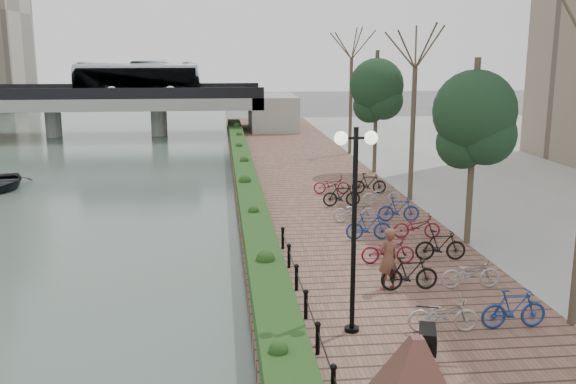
{
  "coord_description": "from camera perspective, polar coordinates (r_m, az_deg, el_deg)",
  "views": [
    {
      "loc": [
        -0.67,
        -12.17,
        7.12
      ],
      "look_at": [
        1.83,
        11.34,
        2.0
      ],
      "focal_mm": 40.0,
      "sensor_mm": 36.0,
      "label": 1
    }
  ],
  "objects": [
    {
      "name": "chain_fence",
      "position": [
        15.64,
        2.09,
        -11.44
      ],
      "size": [
        0.1,
        14.1,
        0.7
      ],
      "color": "black",
      "rests_on": "promenade"
    },
    {
      "name": "boat",
      "position": [
        37.57,
        -23.99,
        0.88
      ],
      "size": [
        3.43,
        4.3,
        0.8
      ],
      "primitive_type": "imported",
      "rotation": [
        0.0,
        0.0,
        0.19
      ],
      "color": "black",
      "rests_on": "river_water"
    },
    {
      "name": "hedge",
      "position": [
        32.81,
        -3.73,
        1.09
      ],
      "size": [
        1.1,
        56.0,
        0.6
      ],
      "primitive_type": "cube",
      "color": "#223E16",
      "rests_on": "promenade"
    },
    {
      "name": "motorcycle",
      "position": [
        14.71,
        12.28,
        -12.64
      ],
      "size": [
        0.96,
        1.7,
        1.01
      ],
      "primitive_type": null,
      "rotation": [
        0.0,
        0.0,
        -0.29
      ],
      "color": "black",
      "rests_on": "promenade"
    },
    {
      "name": "bridge",
      "position": [
        58.71,
        -18.84,
        7.92
      ],
      "size": [
        36.0,
        10.77,
        6.5
      ],
      "color": "gray",
      "rests_on": "ground"
    },
    {
      "name": "bicycle_parking",
      "position": [
        23.61,
        9.29,
        -3.04
      ],
      "size": [
        2.4,
        17.32,
        1.0
      ],
      "color": "#A0A0A4",
      "rests_on": "promenade"
    },
    {
      "name": "promenade",
      "position": [
        30.82,
        2.81,
        -0.68
      ],
      "size": [
        8.0,
        75.0,
        0.5
      ],
      "primitive_type": "cube",
      "color": "brown",
      "rests_on": "ground"
    },
    {
      "name": "pedestrian",
      "position": [
        18.53,
        8.88,
        -5.89
      ],
      "size": [
        0.78,
        0.65,
        1.82
      ],
      "primitive_type": "imported",
      "rotation": [
        0.0,
        0.0,
        3.53
      ],
      "color": "brown",
      "rests_on": "promenade"
    },
    {
      "name": "street_trees",
      "position": [
        26.55,
        13.09,
        4.47
      ],
      "size": [
        3.2,
        37.12,
        6.8
      ],
      "color": "#3A3122",
      "rests_on": "promenade"
    },
    {
      "name": "lamppost",
      "position": [
        14.95,
        5.97,
        0.42
      ],
      "size": [
        1.02,
        0.32,
        4.98
      ],
      "color": "black",
      "rests_on": "promenade"
    }
  ]
}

